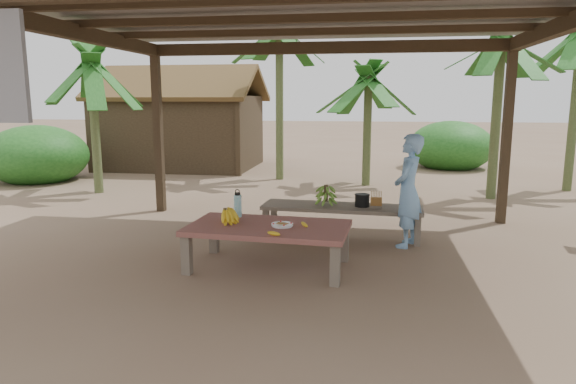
% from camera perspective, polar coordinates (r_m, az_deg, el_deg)
% --- Properties ---
extents(ground, '(80.00, 80.00, 0.00)m').
position_cam_1_polar(ground, '(6.30, 1.90, -7.36)').
color(ground, brown).
rests_on(ground, ground).
extents(pavilion, '(6.60, 5.60, 2.95)m').
position_cam_1_polar(pavilion, '(6.06, 1.91, 18.53)').
color(pavilion, black).
rests_on(pavilion, ground).
extents(work_table, '(1.86, 1.11, 0.50)m').
position_cam_1_polar(work_table, '(5.84, -2.19, -4.33)').
color(work_table, brown).
rests_on(work_table, ground).
extents(bench, '(2.23, 0.73, 0.45)m').
position_cam_1_polar(bench, '(7.17, 5.98, -1.96)').
color(bench, brown).
rests_on(bench, ground).
extents(ripe_banana_bunch, '(0.34, 0.31, 0.19)m').
position_cam_1_polar(ripe_banana_bunch, '(5.97, -7.01, -2.51)').
color(ripe_banana_bunch, yellow).
rests_on(ripe_banana_bunch, work_table).
extents(plate, '(0.25, 0.25, 0.04)m').
position_cam_1_polar(plate, '(5.77, -0.64, -3.67)').
color(plate, white).
rests_on(plate, work_table).
extents(loose_banana_front, '(0.14, 0.05, 0.04)m').
position_cam_1_polar(loose_banana_front, '(5.39, -1.58, -4.63)').
color(loose_banana_front, yellow).
rests_on(loose_banana_front, work_table).
extents(loose_banana_side, '(0.11, 0.15, 0.04)m').
position_cam_1_polar(loose_banana_side, '(5.77, 1.84, -3.63)').
color(loose_banana_side, yellow).
rests_on(loose_banana_side, work_table).
extents(water_flask, '(0.09, 0.09, 0.34)m').
position_cam_1_polar(water_flask, '(6.24, -5.61, -1.46)').
color(water_flask, '#3DB2BF').
rests_on(water_flask, work_table).
extents(green_banana_stalk, '(0.28, 0.28, 0.30)m').
position_cam_1_polar(green_banana_stalk, '(7.16, 4.24, -0.27)').
color(green_banana_stalk, '#598C2D').
rests_on(green_banana_stalk, bench).
extents(cooking_pot, '(0.20, 0.20, 0.17)m').
position_cam_1_polar(cooking_pot, '(7.13, 8.24, -0.94)').
color(cooking_pot, black).
rests_on(cooking_pot, bench).
extents(skewer_rack, '(0.18, 0.09, 0.24)m').
position_cam_1_polar(skewer_rack, '(7.05, 9.79, -0.81)').
color(skewer_rack, '#A57F47').
rests_on(skewer_rack, bench).
extents(woman, '(0.51, 0.62, 1.48)m').
position_cam_1_polar(woman, '(6.82, 13.20, 0.12)').
color(woman, '#74A5DB').
rests_on(woman, ground).
extents(hut, '(4.40, 3.43, 2.85)m').
position_cam_1_polar(hut, '(14.93, -11.61, 6.97)').
color(hut, black).
rests_on(hut, ground).
extents(banana_plant_ne, '(1.80, 1.80, 3.27)m').
position_cam_1_polar(banana_plant_ne, '(10.64, 22.57, 14.19)').
color(banana_plant_ne, '#596638').
rests_on(banana_plant_ne, ground).
extents(banana_plant_n, '(1.80, 1.80, 2.61)m').
position_cam_1_polar(banana_plant_n, '(11.55, 8.92, 11.25)').
color(banana_plant_n, '#596638').
rests_on(banana_plant_n, ground).
extents(banana_plant_nw, '(1.80, 1.80, 3.77)m').
position_cam_1_polar(banana_plant_nw, '(12.38, -0.97, 16.52)').
color(banana_plant_nw, '#596638').
rests_on(banana_plant_nw, ground).
extents(banana_plant_w, '(1.80, 1.80, 2.82)m').
position_cam_1_polar(banana_plant_w, '(11.19, -20.99, 11.82)').
color(banana_plant_w, '#596638').
rests_on(banana_plant_w, ground).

